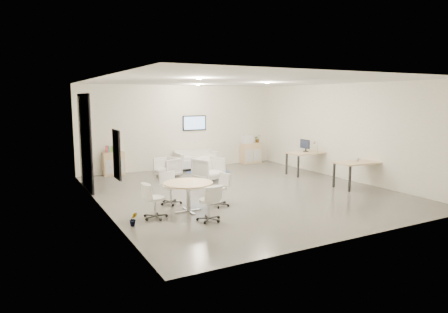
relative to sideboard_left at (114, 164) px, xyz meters
The scene contains 21 objects.
room_shell 5.22m from the sideboard_left, 57.49° to the right, with size 9.60×10.60×4.80m.
glass_door 2.42m from the sideboard_left, 124.57° to the right, with size 0.09×1.90×2.85m.
artwork 6.12m from the sideboard_left, 101.92° to the right, with size 0.05×0.54×1.04m.
wall_tv 3.50m from the sideboard_left, ahead, with size 0.98×0.06×0.58m.
ceiling_spots 5.10m from the sideboard_left, 53.75° to the right, with size 3.14×4.14×0.03m.
sideboard_left is the anchor object (origin of this frame).
sideboard_right 5.73m from the sideboard_left, ahead, with size 0.86×0.41×0.86m.
books 0.52m from the sideboard_left, behind, with size 0.43×0.14×0.22m.
printer 5.56m from the sideboard_left, ahead, with size 0.51×0.44×0.33m.
loveseat 3.11m from the sideboard_left, ahead, with size 1.61×0.81×0.60m.
blue_rug 3.42m from the sideboard_left, 18.12° to the right, with size 1.39×0.92×0.01m, color #2D438C.
armchair_left 1.98m from the sideboard_left, 36.81° to the right, with size 0.72×0.67×0.74m, color silver.
armchair_right 3.53m from the sideboard_left, 43.32° to the right, with size 0.82×0.76×0.84m, color silver.
desk_rear 6.96m from the sideboard_left, 26.76° to the right, with size 1.54×0.78×0.80m.
desk_front 8.29m from the sideboard_left, 41.75° to the right, with size 1.55×0.85×0.79m.
monitor 6.88m from the sideboard_left, 25.79° to the right, with size 0.20×0.50×0.44m.
round_table 5.56m from the sideboard_left, 84.79° to the right, with size 1.18×1.18×0.72m.
meeting_chairs 5.56m from the sideboard_left, 84.79° to the right, with size 2.41×2.41×0.82m.
plant_cabinet 6.08m from the sideboard_left, ahead, with size 0.28×0.31×0.24m, color #3F7F3F.
plant_floor 6.07m from the sideboard_left, 99.20° to the right, with size 0.17×0.30×0.13m, color #3F7F3F.
cup 8.25m from the sideboard_left, 41.09° to the right, with size 0.12×0.10×0.12m, color white.
Camera 1 is at (-5.89, -9.88, 2.71)m, focal length 32.00 mm.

